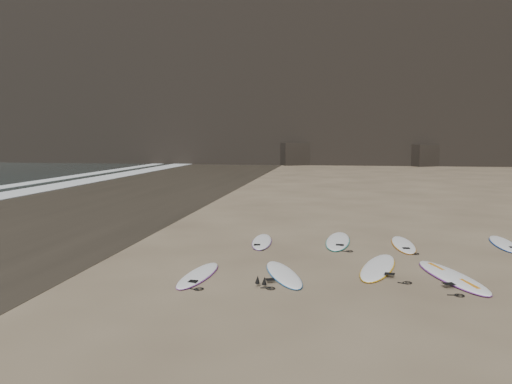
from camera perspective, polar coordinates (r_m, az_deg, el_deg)
ground at (r=11.99m, az=15.00°, el=-8.86°), size 240.00×240.00×0.00m
wet_sand at (r=24.68m, az=-19.49°, el=-1.27°), size 12.00×200.00×0.01m
surfboard_0 at (r=11.33m, az=-6.60°, el=-9.37°), size 0.72×2.25×0.08m
surfboard_1 at (r=11.34m, az=3.16°, el=-9.31°), size 1.32×2.38×0.08m
surfboard_2 at (r=12.23m, az=13.78°, el=-8.29°), size 1.29×2.78×0.10m
surfboard_3 at (r=11.90m, az=21.47°, el=-8.95°), size 1.44×2.86×0.10m
surfboard_5 at (r=14.74m, az=0.67°, el=-5.65°), size 0.71×2.27×0.08m
surfboard_6 at (r=14.99m, az=9.34°, el=-5.50°), size 0.82×2.75×0.10m
surfboard_7 at (r=14.94m, az=16.49°, el=-5.75°), size 0.61×2.36×0.08m
surfboard_8 at (r=16.11m, az=26.45°, el=-5.28°), size 0.72×2.40×0.09m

